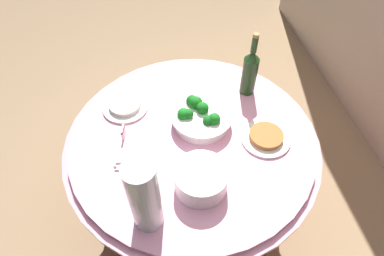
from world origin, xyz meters
TOP-DOWN VIEW (x-y plane):
  - ground_plane at (0.00, 0.00)m, footprint 6.00×6.00m
  - buffet_table at (0.00, 0.00)m, footprint 1.16×1.16m
  - broccoli_bowl at (-0.07, 0.05)m, footprint 0.28×0.28m
  - plate_stack at (0.26, -0.01)m, footprint 0.21×0.21m
  - wine_bottle at (-0.24, 0.32)m, footprint 0.07×0.07m
  - decorative_fruit_vase at (0.37, -0.22)m, footprint 0.11×0.11m
  - serving_tongs at (0.12, -0.27)m, footprint 0.07×0.17m
  - food_plate_rice at (-0.22, -0.29)m, footprint 0.22×0.22m
  - food_plate_peanuts at (0.08, 0.32)m, footprint 0.22×0.22m
  - label_placard_front at (-0.05, -0.30)m, footprint 0.05×0.02m

SIDE VIEW (x-z plane):
  - ground_plane at x=0.00m, z-range 0.00..0.00m
  - buffet_table at x=0.00m, z-range 0.01..0.75m
  - serving_tongs at x=0.12m, z-range 0.74..0.75m
  - food_plate_rice at x=-0.22m, z-range 0.74..0.77m
  - food_plate_peanuts at x=0.08m, z-range 0.74..0.77m
  - label_placard_front at x=-0.05m, z-range 0.74..0.80m
  - broccoli_bowl at x=-0.07m, z-range 0.73..0.84m
  - plate_stack at x=0.26m, z-range 0.74..0.84m
  - wine_bottle at x=-0.24m, z-range 0.70..1.04m
  - decorative_fruit_vase at x=0.37m, z-range 0.73..1.07m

